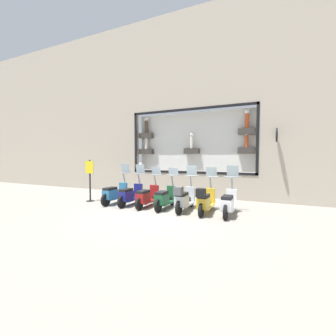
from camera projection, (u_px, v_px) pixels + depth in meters
name	position (u px, v px, depth m)	size (l,w,h in m)	color
ground_plane	(159.00, 212.00, 8.14)	(120.00, 120.00, 0.00)	gray
building_facade	(191.00, 103.00, 11.19)	(1.22, 36.00, 9.20)	#ADA08E
scooter_white_0	(229.00, 203.00, 7.57)	(1.80, 0.61, 1.68)	black
scooter_yellow_1	(205.00, 201.00, 7.84)	(1.79, 0.60, 1.61)	black
scooter_silver_2	(184.00, 199.00, 8.17)	(1.80, 0.60, 1.65)	black
scooter_green_3	(165.00, 198.00, 8.55)	(1.79, 0.61, 1.56)	black
scooter_red_4	(147.00, 197.00, 8.87)	(1.79, 0.60, 1.57)	black
scooter_navy_5	(130.00, 195.00, 9.20)	(1.80, 0.60, 1.66)	black
scooter_teal_6	(114.00, 193.00, 9.53)	(1.80, 0.61, 1.68)	black
shop_sign_post	(90.00, 179.00, 10.02)	(0.36, 0.45, 1.86)	#232326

